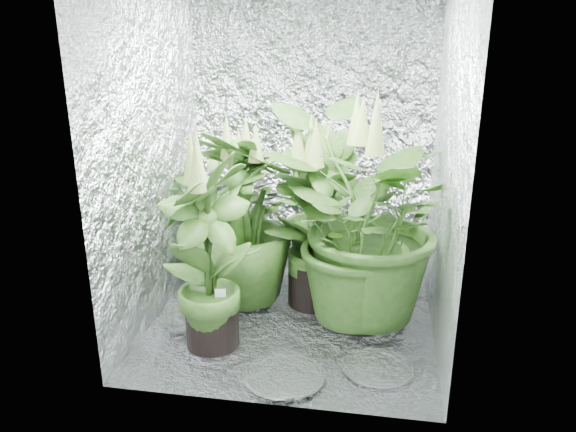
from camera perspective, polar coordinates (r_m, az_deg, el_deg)
The scene contains 10 objects.
ground at distance 3.37m, azimuth 0.54°, elevation -10.33°, with size 1.60×1.60×0.00m, color silver.
walls at distance 3.01m, azimuth 0.60°, elevation 6.50°, with size 1.62×1.62×2.00m.
plant_a at distance 3.68m, azimuth -5.58°, elevation 0.34°, with size 0.98×0.98×1.01m.
plant_b at distance 3.33m, azimuth 2.70°, elevation -0.52°, with size 0.75×0.75×1.18m.
plant_c at distance 3.58m, azimuth 3.10°, elevation 0.40°, with size 0.73×0.73×1.09m.
plant_d at distance 3.36m, azimuth -4.51°, elevation -0.42°, with size 0.78×0.78×1.15m.
plant_e at distance 3.09m, azimuth 7.81°, elevation -0.52°, with size 1.41×1.41×1.31m.
plant_f at distance 2.91m, azimuth -8.06°, elevation -3.71°, with size 0.71×0.71×1.16m.
circulation_fan at distance 3.81m, azimuth 11.02°, elevation -4.62°, with size 0.17×0.30×0.35m.
plant_label at distance 2.97m, azimuth -6.89°, elevation -8.22°, with size 0.06×0.01×0.09m, color white.
Camera 1 is at (0.45, -2.90, 1.65)m, focal length 35.00 mm.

